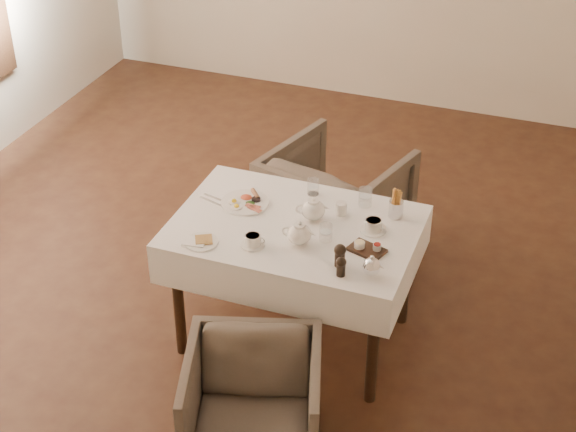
# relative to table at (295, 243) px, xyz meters

# --- Properties ---
(table) EXTENTS (1.28, 0.88, 0.75)m
(table) POSITION_rel_table_xyz_m (0.00, 0.00, 0.00)
(table) COLOR black
(table) RESTS_ON ground
(armchair_near) EXTENTS (0.80, 0.81, 0.59)m
(armchair_near) POSITION_rel_table_xyz_m (0.11, -0.86, -0.34)
(armchair_near) COLOR brown
(armchair_near) RESTS_ON ground
(armchair_far) EXTENTS (0.95, 0.96, 0.71)m
(armchair_far) POSITION_rel_table_xyz_m (-0.05, 0.90, -0.28)
(armchair_far) COLOR brown
(armchair_far) RESTS_ON ground
(breakfast_plate) EXTENTS (0.26, 0.26, 0.03)m
(breakfast_plate) POSITION_rel_table_xyz_m (-0.32, 0.11, 0.13)
(breakfast_plate) COLOR white
(breakfast_plate) RESTS_ON table
(side_plate) EXTENTS (0.18, 0.17, 0.02)m
(side_plate) POSITION_rel_table_xyz_m (-0.40, -0.32, 0.12)
(side_plate) COLOR white
(side_plate) RESTS_ON table
(teapot_centre) EXTENTS (0.21, 0.18, 0.14)m
(teapot_centre) POSITION_rel_table_xyz_m (0.07, 0.08, 0.19)
(teapot_centre) COLOR white
(teapot_centre) RESTS_ON table
(teapot_front) EXTENTS (0.18, 0.14, 0.13)m
(teapot_front) POSITION_rel_table_xyz_m (0.08, -0.15, 0.18)
(teapot_front) COLOR white
(teapot_front) RESTS_ON table
(creamer) EXTENTS (0.06, 0.06, 0.07)m
(creamer) POSITION_rel_table_xyz_m (0.20, 0.18, 0.15)
(creamer) COLOR white
(creamer) RESTS_ON table
(teacup_near) EXTENTS (0.12, 0.12, 0.06)m
(teacup_near) POSITION_rel_table_xyz_m (-0.14, -0.25, 0.14)
(teacup_near) COLOR white
(teacup_near) RESTS_ON table
(teacup_far) EXTENTS (0.14, 0.14, 0.07)m
(teacup_far) POSITION_rel_table_xyz_m (0.40, 0.09, 0.15)
(teacup_far) COLOR white
(teacup_far) RESTS_ON table
(glass_left) EXTENTS (0.07, 0.07, 0.09)m
(glass_left) POSITION_rel_table_xyz_m (-0.01, 0.33, 0.16)
(glass_left) COLOR silver
(glass_left) RESTS_ON table
(glass_mid) EXTENTS (0.08, 0.08, 0.09)m
(glass_mid) POSITION_rel_table_xyz_m (0.19, -0.08, 0.16)
(glass_mid) COLOR silver
(glass_mid) RESTS_ON table
(glass_right) EXTENTS (0.09, 0.09, 0.10)m
(glass_right) POSITION_rel_table_xyz_m (0.29, 0.32, 0.17)
(glass_right) COLOR silver
(glass_right) RESTS_ON table
(condiment_board) EXTENTS (0.21, 0.17, 0.05)m
(condiment_board) POSITION_rel_table_xyz_m (0.42, -0.10, 0.13)
(condiment_board) COLOR black
(condiment_board) RESTS_ON table
(pepper_mill_left) EXTENTS (0.08, 0.08, 0.12)m
(pepper_mill_left) POSITION_rel_table_xyz_m (0.33, -0.26, 0.18)
(pepper_mill_left) COLOR black
(pepper_mill_left) RESTS_ON table
(pepper_mill_right) EXTENTS (0.05, 0.05, 0.10)m
(pepper_mill_right) POSITION_rel_table_xyz_m (0.36, -0.33, 0.17)
(pepper_mill_right) COLOR black
(pepper_mill_right) RESTS_ON table
(silver_pot) EXTENTS (0.11, 0.09, 0.12)m
(silver_pot) POSITION_rel_table_xyz_m (0.49, -0.28, 0.17)
(silver_pot) COLOR white
(silver_pot) RESTS_ON table
(fries_cup) EXTENTS (0.08, 0.08, 0.17)m
(fries_cup) POSITION_rel_table_xyz_m (0.47, 0.27, 0.19)
(fries_cup) COLOR silver
(fries_cup) RESTS_ON table
(cutlery_fork) EXTENTS (0.18, 0.06, 0.00)m
(cutlery_fork) POSITION_rel_table_xyz_m (-0.49, 0.09, 0.12)
(cutlery_fork) COLOR silver
(cutlery_fork) RESTS_ON table
(cutlery_knife) EXTENTS (0.17, 0.06, 0.00)m
(cutlery_knife) POSITION_rel_table_xyz_m (-0.50, 0.06, 0.12)
(cutlery_knife) COLOR silver
(cutlery_knife) RESTS_ON table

